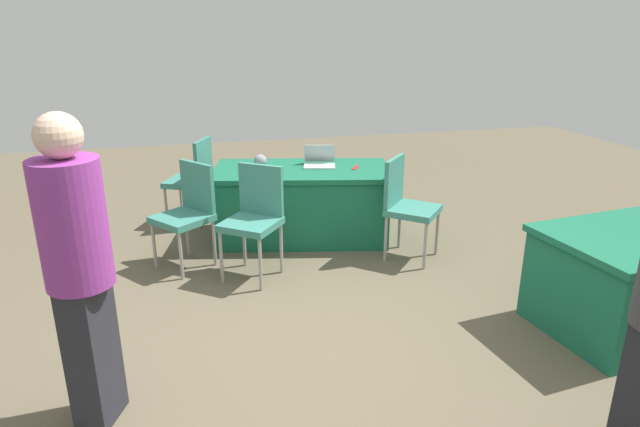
{
  "coord_description": "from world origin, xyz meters",
  "views": [
    {
      "loc": [
        0.67,
        3.14,
        2.11
      ],
      "look_at": [
        -0.18,
        -0.24,
        0.9
      ],
      "focal_mm": 30.49,
      "sensor_mm": 36.0,
      "label": 1
    }
  ],
  "objects_px": {
    "scissors_red": "(355,168)",
    "chair_tucked_right": "(188,209)",
    "chair_tucked_left": "(406,202)",
    "laptop_silver": "(319,162)",
    "table_foreground": "(302,203)",
    "person_attendee_standing": "(78,261)",
    "chair_near_front": "(194,176)",
    "chair_by_pillar": "(254,214)",
    "yarn_ball": "(260,161)"
  },
  "relations": [
    {
      "from": "scissors_red",
      "to": "chair_tucked_right",
      "type": "bearing_deg",
      "value": -48.46
    },
    {
      "from": "chair_tucked_left",
      "to": "scissors_red",
      "type": "height_order",
      "value": "chair_tucked_left"
    },
    {
      "from": "laptop_silver",
      "to": "scissors_red",
      "type": "bearing_deg",
      "value": 167.05
    },
    {
      "from": "table_foreground",
      "to": "person_attendee_standing",
      "type": "relative_size",
      "value": 1.11
    },
    {
      "from": "chair_near_front",
      "to": "laptop_silver",
      "type": "xyz_separation_m",
      "value": [
        -1.27,
        0.64,
        0.23
      ]
    },
    {
      "from": "table_foreground",
      "to": "laptop_silver",
      "type": "distance_m",
      "value": 0.46
    },
    {
      "from": "chair_tucked_right",
      "to": "chair_near_front",
      "type": "bearing_deg",
      "value": -42.2
    },
    {
      "from": "person_attendee_standing",
      "to": "chair_tucked_right",
      "type": "bearing_deg",
      "value": -174.24
    },
    {
      "from": "table_foreground",
      "to": "chair_by_pillar",
      "type": "height_order",
      "value": "chair_by_pillar"
    },
    {
      "from": "chair_tucked_left",
      "to": "laptop_silver",
      "type": "xyz_separation_m",
      "value": [
        0.63,
        -0.82,
        0.22
      ]
    },
    {
      "from": "table_foreground",
      "to": "chair_by_pillar",
      "type": "bearing_deg",
      "value": 53.55
    },
    {
      "from": "table_foreground",
      "to": "chair_tucked_left",
      "type": "height_order",
      "value": "chair_tucked_left"
    },
    {
      "from": "chair_near_front",
      "to": "chair_tucked_right",
      "type": "distance_m",
      "value": 1.15
    },
    {
      "from": "chair_tucked_right",
      "to": "person_attendee_standing",
      "type": "bearing_deg",
      "value": 126.74
    },
    {
      "from": "chair_tucked_left",
      "to": "scissors_red",
      "type": "distance_m",
      "value": 0.73
    },
    {
      "from": "chair_tucked_right",
      "to": "yarn_ball",
      "type": "height_order",
      "value": "chair_tucked_right"
    },
    {
      "from": "chair_tucked_right",
      "to": "scissors_red",
      "type": "relative_size",
      "value": 5.26
    },
    {
      "from": "chair_by_pillar",
      "to": "chair_near_front",
      "type": "bearing_deg",
      "value": -35.3
    },
    {
      "from": "chair_tucked_right",
      "to": "laptop_silver",
      "type": "distance_m",
      "value": 1.46
    },
    {
      "from": "laptop_silver",
      "to": "scissors_red",
      "type": "relative_size",
      "value": 2.12
    },
    {
      "from": "chair_near_front",
      "to": "chair_tucked_left",
      "type": "xyz_separation_m",
      "value": [
        -1.9,
        1.46,
        0.01
      ]
    },
    {
      "from": "person_attendee_standing",
      "to": "chair_tucked_left",
      "type": "bearing_deg",
      "value": 145.04
    },
    {
      "from": "yarn_ball",
      "to": "chair_by_pillar",
      "type": "bearing_deg",
      "value": 78.4
    },
    {
      "from": "chair_tucked_right",
      "to": "chair_tucked_left",
      "type": "bearing_deg",
      "value": -137.11
    },
    {
      "from": "table_foreground",
      "to": "chair_tucked_left",
      "type": "relative_size",
      "value": 2.01
    },
    {
      "from": "chair_near_front",
      "to": "table_foreground",
      "type": "bearing_deg",
      "value": -98.56
    },
    {
      "from": "chair_near_front",
      "to": "chair_tucked_left",
      "type": "relative_size",
      "value": 0.99
    },
    {
      "from": "chair_tucked_left",
      "to": "scissors_red",
      "type": "bearing_deg",
      "value": -113.58
    },
    {
      "from": "chair_near_front",
      "to": "person_attendee_standing",
      "type": "distance_m",
      "value": 3.26
    },
    {
      "from": "chair_near_front",
      "to": "scissors_red",
      "type": "relative_size",
      "value": 5.29
    },
    {
      "from": "laptop_silver",
      "to": "chair_by_pillar",
      "type": "bearing_deg",
      "value": 62.46
    },
    {
      "from": "table_foreground",
      "to": "scissors_red",
      "type": "bearing_deg",
      "value": 167.96
    },
    {
      "from": "chair_by_pillar",
      "to": "laptop_silver",
      "type": "relative_size",
      "value": 2.57
    },
    {
      "from": "yarn_ball",
      "to": "person_attendee_standing",
      "type": "bearing_deg",
      "value": 63.48
    },
    {
      "from": "chair_by_pillar",
      "to": "yarn_ball",
      "type": "bearing_deg",
      "value": -64.13
    },
    {
      "from": "table_foreground",
      "to": "scissors_red",
      "type": "distance_m",
      "value": 0.66
    },
    {
      "from": "chair_by_pillar",
      "to": "person_attendee_standing",
      "type": "bearing_deg",
      "value": 93.62
    },
    {
      "from": "person_attendee_standing",
      "to": "scissors_red",
      "type": "bearing_deg",
      "value": 157.47
    },
    {
      "from": "chair_near_front",
      "to": "chair_by_pillar",
      "type": "distance_m",
      "value": 1.58
    },
    {
      "from": "chair_by_pillar",
      "to": "chair_tucked_right",
      "type": "bearing_deg",
      "value": 3.79
    },
    {
      "from": "chair_by_pillar",
      "to": "laptop_silver",
      "type": "xyz_separation_m",
      "value": [
        -0.8,
        -0.87,
        0.2
      ]
    },
    {
      "from": "chair_near_front",
      "to": "laptop_silver",
      "type": "relative_size",
      "value": 2.49
    },
    {
      "from": "scissors_red",
      "to": "laptop_silver",
      "type": "bearing_deg",
      "value": -87.25
    },
    {
      "from": "chair_by_pillar",
      "to": "scissors_red",
      "type": "relative_size",
      "value": 5.44
    },
    {
      "from": "person_attendee_standing",
      "to": "table_foreground",
      "type": "bearing_deg",
      "value": 166.41
    },
    {
      "from": "chair_near_front",
      "to": "person_attendee_standing",
      "type": "relative_size",
      "value": 0.55
    },
    {
      "from": "chair_tucked_right",
      "to": "laptop_silver",
      "type": "xyz_separation_m",
      "value": [
        -1.35,
        -0.5,
        0.23
      ]
    },
    {
      "from": "table_foreground",
      "to": "chair_by_pillar",
      "type": "xyz_separation_m",
      "value": [
        0.6,
        0.81,
        0.2
      ]
    },
    {
      "from": "laptop_silver",
      "to": "yarn_ball",
      "type": "xyz_separation_m",
      "value": [
        0.6,
        -0.1,
        0.03
      ]
    },
    {
      "from": "scissors_red",
      "to": "table_foreground",
      "type": "bearing_deg",
      "value": -71.36
    }
  ]
}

